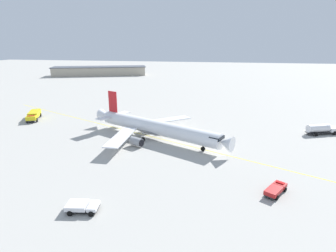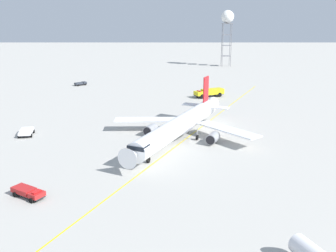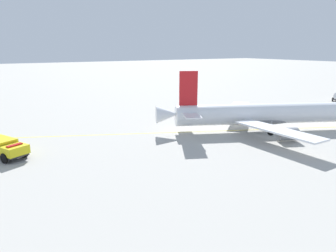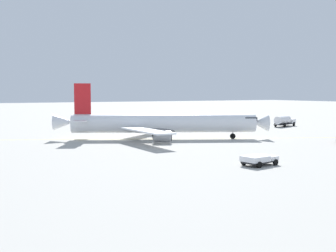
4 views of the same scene
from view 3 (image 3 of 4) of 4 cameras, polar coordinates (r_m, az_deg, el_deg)
ground_plane at (r=60.67m, az=15.40°, el=-0.61°), size 600.00×600.00×0.00m
airliner_main at (r=60.14m, az=18.24°, el=2.03°), size 39.86×30.13×11.03m
taxiway_centreline at (r=64.14m, az=22.37°, el=-0.39°), size 136.48×62.09×0.01m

